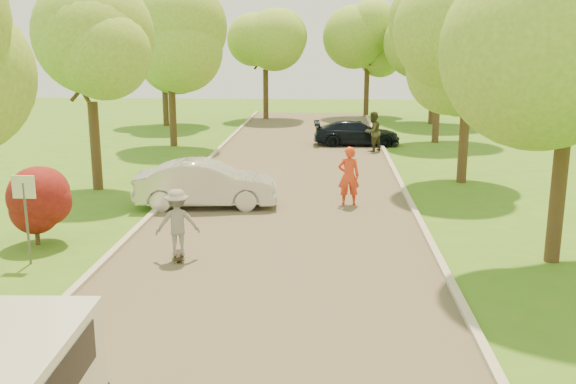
% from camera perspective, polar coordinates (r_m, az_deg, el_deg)
% --- Properties ---
extents(ground, '(100.00, 100.00, 0.00)m').
position_cam_1_polar(ground, '(11.55, -3.40, -13.66)').
color(ground, '#37721B').
rests_on(ground, ground).
extents(road, '(8.00, 60.00, 0.01)m').
position_cam_1_polar(road, '(19.00, -0.50, -2.71)').
color(road, '#4C4438').
rests_on(road, ground).
extents(curb_left, '(0.18, 60.00, 0.12)m').
position_cam_1_polar(curb_left, '(19.68, -12.35, -2.29)').
color(curb_left, '#B2AD9E').
rests_on(curb_left, ground).
extents(curb_right, '(0.18, 60.00, 0.12)m').
position_cam_1_polar(curb_right, '(19.13, 11.71, -2.70)').
color(curb_right, '#B2AD9E').
rests_on(curb_right, ground).
extents(street_sign, '(0.55, 0.06, 2.17)m').
position_cam_1_polar(street_sign, '(16.31, -22.35, -0.74)').
color(street_sign, '#59595E').
rests_on(street_sign, ground).
extents(red_shrub, '(1.70, 1.70, 1.95)m').
position_cam_1_polar(red_shrub, '(17.94, -21.61, -1.00)').
color(red_shrub, '#382619').
rests_on(red_shrub, ground).
extents(tree_l_midb, '(4.30, 4.20, 6.62)m').
position_cam_1_polar(tree_l_midb, '(23.67, -16.81, 11.13)').
color(tree_l_midb, '#382619').
rests_on(tree_l_midb, ground).
extents(tree_l_far, '(4.92, 4.80, 7.79)m').
position_cam_1_polar(tree_l_far, '(33.13, -10.12, 13.45)').
color(tree_l_far, '#382619').
rests_on(tree_l_far, ground).
extents(tree_r_midb, '(4.51, 4.40, 7.01)m').
position_cam_1_polar(tree_r_midb, '(24.79, 16.26, 11.92)').
color(tree_r_midb, '#382619').
rests_on(tree_r_midb, ground).
extents(tree_r_far, '(5.33, 5.20, 8.34)m').
position_cam_1_polar(tree_r_far, '(34.73, 13.82, 13.86)').
color(tree_r_far, '#382619').
rests_on(tree_r_far, ground).
extents(tree_bg_a, '(5.12, 5.00, 7.72)m').
position_cam_1_polar(tree_bg_a, '(41.47, -10.77, 13.12)').
color(tree_bg_a, '#382619').
rests_on(tree_bg_a, ground).
extents(tree_bg_b, '(5.12, 5.00, 7.95)m').
position_cam_1_polar(tree_bg_b, '(42.78, 13.25, 13.30)').
color(tree_bg_b, '#382619').
rests_on(tree_bg_b, ground).
extents(tree_bg_c, '(4.92, 4.80, 7.33)m').
position_cam_1_polar(tree_bg_c, '(44.41, -1.74, 12.95)').
color(tree_bg_c, '#382619').
rests_on(tree_bg_c, ground).
extents(tree_bg_d, '(5.12, 5.00, 7.72)m').
position_cam_1_polar(tree_bg_d, '(46.31, 7.39, 13.22)').
color(tree_bg_d, '#382619').
rests_on(tree_bg_d, ground).
extents(silver_sedan, '(4.68, 1.99, 1.50)m').
position_cam_1_polar(silver_sedan, '(20.82, -7.28, 0.72)').
color(silver_sedan, silver).
rests_on(silver_sedan, ground).
extents(dark_sedan, '(4.48, 1.97, 1.28)m').
position_cam_1_polar(dark_sedan, '(33.35, 6.12, 5.25)').
color(dark_sedan, black).
rests_on(dark_sedan, ground).
extents(longboard, '(0.45, 0.88, 0.10)m').
position_cam_1_polar(longboard, '(16.07, -9.69, -5.58)').
color(longboard, black).
rests_on(longboard, ground).
extents(skateboarder, '(1.20, 0.88, 1.66)m').
position_cam_1_polar(skateboarder, '(15.82, -9.81, -2.68)').
color(skateboarder, gray).
rests_on(skateboarder, longboard).
extents(person_striped, '(0.75, 0.53, 1.94)m').
position_cam_1_polar(person_striped, '(20.88, 5.42, 1.42)').
color(person_striped, red).
rests_on(person_striped, ground).
extents(person_olive, '(1.19, 1.18, 1.94)m').
position_cam_1_polar(person_olive, '(31.43, 7.55, 5.33)').
color(person_olive, '#32341F').
rests_on(person_olive, ground).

